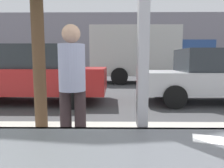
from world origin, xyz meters
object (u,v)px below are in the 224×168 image
object	(u,v)px
parked_car_red	(33,74)
parked_car_silver	(211,76)
pedestrian	(72,83)
box_truck	(146,53)

from	to	relation	value
parked_car_red	parked_car_silver	distance (m)	5.49
parked_car_silver	pedestrian	world-z (taller)	pedestrian
parked_car_red	pedestrian	world-z (taller)	parked_car_red
parked_car_red	parked_car_silver	bearing A→B (deg)	-0.00
parked_car_red	box_truck	size ratio (longest dim) A/B	0.69
pedestrian	box_truck	bearing A→B (deg)	76.18
parked_car_silver	box_truck	distance (m)	5.69
box_truck	pedestrian	size ratio (longest dim) A/B	4.01
parked_car_silver	parked_car_red	bearing A→B (deg)	180.00
parked_car_silver	box_truck	size ratio (longest dim) A/B	0.63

